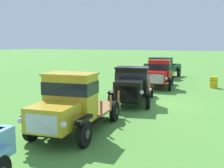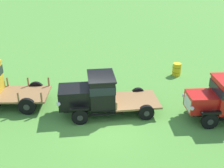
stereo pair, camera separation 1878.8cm
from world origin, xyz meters
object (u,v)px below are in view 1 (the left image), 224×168
at_px(vintage_truck_far_side, 159,74).
at_px(oil_drum_beside_row, 87,81).
at_px(vintage_truck_midrow_center, 132,85).
at_px(vintage_truck_back_of_row, 162,67).
at_px(oil_drum_near_fence, 214,82).
at_px(vintage_truck_second_in_line, 70,104).

height_order(vintage_truck_far_side, oil_drum_beside_row, vintage_truck_far_side).
bearing_deg(vintage_truck_far_side, vintage_truck_midrow_center, -176.47).
height_order(vintage_truck_far_side, vintage_truck_back_of_row, vintage_truck_far_side).
height_order(vintage_truck_far_side, oil_drum_near_fence, vintage_truck_far_side).
distance_m(vintage_truck_second_in_line, vintage_truck_back_of_row, 18.91).
xyz_separation_m(vintage_truck_second_in_line, vintage_truck_midrow_center, (6.07, 0.08, -0.09)).
xyz_separation_m(oil_drum_beside_row, oil_drum_near_fence, (4.05, -9.11, 0.01)).
xyz_separation_m(vintage_truck_midrow_center, oil_drum_beside_row, (4.39, 5.75, -0.68)).
relative_size(vintage_truck_second_in_line, vintage_truck_midrow_center, 1.00).
bearing_deg(vintage_truck_midrow_center, oil_drum_beside_row, 52.63).
distance_m(vintage_truck_back_of_row, oil_drum_beside_row, 9.09).
bearing_deg(vintage_truck_midrow_center, vintage_truck_far_side, 3.53).
bearing_deg(vintage_truck_back_of_row, vintage_truck_midrow_center, -170.47).
relative_size(vintage_truck_second_in_line, vintage_truck_back_of_row, 0.97).
bearing_deg(vintage_truck_back_of_row, vintage_truck_far_side, -164.78).
bearing_deg(vintage_truck_back_of_row, oil_drum_beside_row, 156.49).
bearing_deg(vintage_truck_back_of_row, oil_drum_near_fence, -127.82).
xyz_separation_m(vintage_truck_midrow_center, oil_drum_near_fence, (8.44, -3.36, -0.68)).
bearing_deg(vintage_truck_midrow_center, oil_drum_near_fence, -21.71).
relative_size(vintage_truck_back_of_row, oil_drum_beside_row, 6.63).
relative_size(vintage_truck_back_of_row, oil_drum_near_fence, 6.52).
xyz_separation_m(vintage_truck_second_in_line, vintage_truck_back_of_row, (18.78, 2.22, -0.10)).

